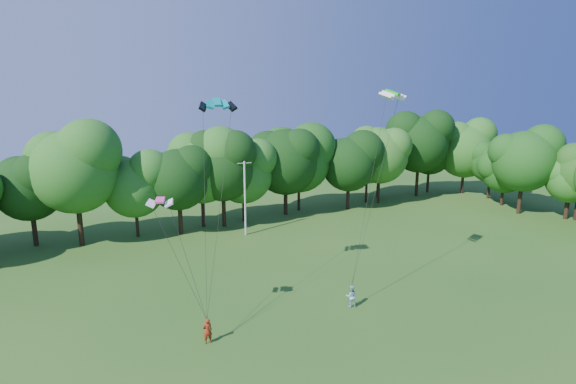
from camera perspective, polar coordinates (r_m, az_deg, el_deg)
utility_pole at (r=51.76m, az=-5.48°, el=-0.73°), size 1.74×0.22×8.69m
kite_flyer_left at (r=31.24m, az=-10.19°, el=-16.96°), size 0.65×0.44×1.75m
kite_flyer_right at (r=35.75m, az=8.02°, el=-12.95°), size 1.04×0.95×1.74m
kite_teal at (r=33.97m, az=-8.99°, el=11.20°), size 2.80×1.65×0.65m
kite_green at (r=37.29m, az=13.15°, el=12.24°), size 2.90×2.10×0.53m
kite_pink at (r=29.61m, az=-15.95°, el=-1.00°), size 1.84×1.37×0.29m
tree_back_center at (r=54.95m, az=-8.33°, el=3.46°), size 8.54×8.54×12.42m
tree_back_east at (r=67.89m, az=11.65°, el=5.33°), size 8.98×8.98×13.06m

